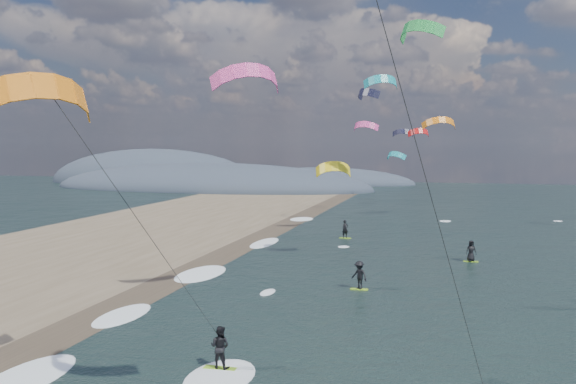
# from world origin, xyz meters

# --- Properties ---
(wet_sand_strip) EXTENTS (3.00, 240.00, 0.00)m
(wet_sand_strip) POSITION_xyz_m (-12.00, 10.00, 0.00)
(wet_sand_strip) COLOR #382D23
(wet_sand_strip) RESTS_ON ground
(coastal_hills) EXTENTS (80.00, 41.00, 15.00)m
(coastal_hills) POSITION_xyz_m (-44.84, 107.86, 0.00)
(coastal_hills) COLOR #3D4756
(coastal_hills) RESTS_ON ground
(kitesurfer_near_b) EXTENTS (6.87, 9.34, 12.14)m
(kitesurfer_near_b) POSITION_xyz_m (-5.37, 4.49, 7.71)
(kitesurfer_near_b) COLOR #8CC723
(kitesurfer_near_b) RESTS_ON ground
(far_kitesurfers) EXTENTS (12.41, 21.49, 1.80)m
(far_kitesurfers) POSITION_xyz_m (1.50, 30.96, 0.88)
(far_kitesurfers) COLOR #8CC723
(far_kitesurfers) RESTS_ON ground
(bg_kite_field) EXTENTS (13.72, 75.27, 10.85)m
(bg_kite_field) POSITION_xyz_m (-1.09, 53.75, 12.06)
(bg_kite_field) COLOR #D83F8C
(bg_kite_field) RESTS_ON ground
(shoreline_surf) EXTENTS (2.40, 79.40, 0.11)m
(shoreline_surf) POSITION_xyz_m (-10.80, 14.75, 0.00)
(shoreline_surf) COLOR white
(shoreline_surf) RESTS_ON ground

